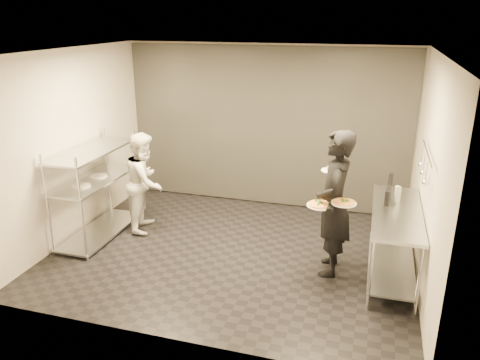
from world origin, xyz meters
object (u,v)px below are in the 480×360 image
(waiter, at_px, (334,204))
(bottle_clear, at_px, (398,194))
(chef, at_px, (145,182))
(bottle_green, at_px, (397,194))
(prep_counter, at_px, (395,232))
(pizza_plate_far, at_px, (344,202))
(pass_rack, at_px, (96,188))
(bottle_dark, at_px, (391,181))
(pizza_plate_near, at_px, (320,205))
(pos_monitor, at_px, (388,196))
(salad_plate, at_px, (331,169))

(waiter, height_order, bottle_clear, waiter)
(chef, relative_size, bottle_green, 6.99)
(prep_counter, relative_size, pizza_plate_far, 5.83)
(pass_rack, height_order, bottle_dark, pass_rack)
(waiter, height_order, pizza_plate_far, waiter)
(waiter, relative_size, pizza_plate_near, 5.81)
(pass_rack, distance_m, bottle_dark, 4.33)
(chef, distance_m, bottle_green, 3.73)
(waiter, bearing_deg, pizza_plate_near, -42.10)
(pizza_plate_near, height_order, pos_monitor, pos_monitor)
(bottle_dark, bearing_deg, pizza_plate_near, -127.65)
(prep_counter, distance_m, pos_monitor, 0.48)
(waiter, bearing_deg, pos_monitor, 112.61)
(prep_counter, height_order, pizza_plate_far, pizza_plate_far)
(pizza_plate_far, relative_size, bottle_dark, 1.40)
(waiter, distance_m, pizza_plate_far, 0.27)
(pizza_plate_near, xyz_separation_m, pos_monitor, (0.81, 0.55, 0.00))
(pass_rack, height_order, pos_monitor, pass_rack)
(pass_rack, distance_m, pizza_plate_far, 3.71)
(pass_rack, relative_size, pos_monitor, 5.91)
(pizza_plate_far, distance_m, salad_plate, 0.58)
(bottle_dark, bearing_deg, prep_counter, -84.01)
(prep_counter, relative_size, salad_plate, 7.10)
(salad_plate, height_order, pos_monitor, salad_plate)
(prep_counter, height_order, salad_plate, salad_plate)
(pass_rack, height_order, bottle_clear, pass_rack)
(chef, relative_size, salad_plate, 6.15)
(pizza_plate_far, xyz_separation_m, bottle_clear, (0.65, 0.60, -0.05))
(pizza_plate_near, xyz_separation_m, salad_plate, (0.07, 0.46, 0.33))
(prep_counter, height_order, pizza_plate_near, pizza_plate_near)
(waiter, height_order, chef, waiter)
(waiter, bearing_deg, pass_rack, -96.48)
(waiter, height_order, pos_monitor, waiter)
(prep_counter, distance_m, chef, 3.76)
(pass_rack, relative_size, prep_counter, 0.89)
(pizza_plate_near, xyz_separation_m, bottle_dark, (0.85, 1.10, 0.02))
(chef, distance_m, bottle_dark, 3.67)
(pass_rack, bearing_deg, chef, 35.89)
(chef, distance_m, salad_plate, 2.93)
(waiter, distance_m, bottle_dark, 1.14)
(prep_counter, bearing_deg, pizza_plate_far, -155.01)
(pizza_plate_far, xyz_separation_m, pos_monitor, (0.53, 0.55, -0.06))
(chef, bearing_deg, waiter, -111.80)
(chef, relative_size, bottle_clear, 7.35)
(pass_rack, bearing_deg, salad_plate, 2.73)
(salad_plate, bearing_deg, bottle_green, 8.26)
(pizza_plate_far, bearing_deg, chef, 166.63)
(chef, distance_m, pizza_plate_near, 2.90)
(pos_monitor, relative_size, bottle_green, 1.21)
(prep_counter, height_order, pos_monitor, pos_monitor)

